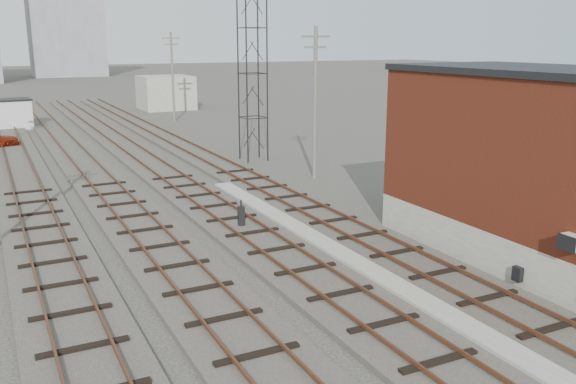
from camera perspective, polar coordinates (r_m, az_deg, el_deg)
ground at (r=65.29m, az=-16.57°, el=6.23°), size 320.00×320.00×0.00m
track_right at (r=45.66m, az=-8.69°, el=3.65°), size 3.20×90.00×0.39m
track_mid_right at (r=44.63m, az=-13.58°, el=3.18°), size 3.20×90.00×0.39m
track_mid_left at (r=43.93m, az=-18.66°, el=2.67°), size 3.20×90.00×0.39m
track_left at (r=43.59m, az=-23.86°, el=2.12°), size 3.20×90.00×0.39m
platform_curb at (r=22.78m, az=6.36°, el=-6.78°), size 0.90×28.00×0.26m
brick_building at (r=24.91m, az=22.85°, el=2.37°), size 6.54×12.20×7.22m
lattice_tower at (r=42.25m, az=-3.36°, el=13.06°), size 1.60×1.60×15.00m
utility_pole_right_a at (r=36.56m, az=2.55°, el=8.68°), size 1.80×0.24×9.00m
utility_pole_right_b at (r=64.38m, az=-10.76°, el=10.75°), size 1.80×0.24×9.00m
apartment_right at (r=155.07m, az=-20.15°, el=14.96°), size 16.00×12.00×26.00m
shed_right at (r=76.77m, az=-11.37°, el=9.11°), size 6.00×6.00×4.00m
switch_stand at (r=27.08m, az=-4.40°, el=-2.30°), size 0.34×0.34×1.26m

